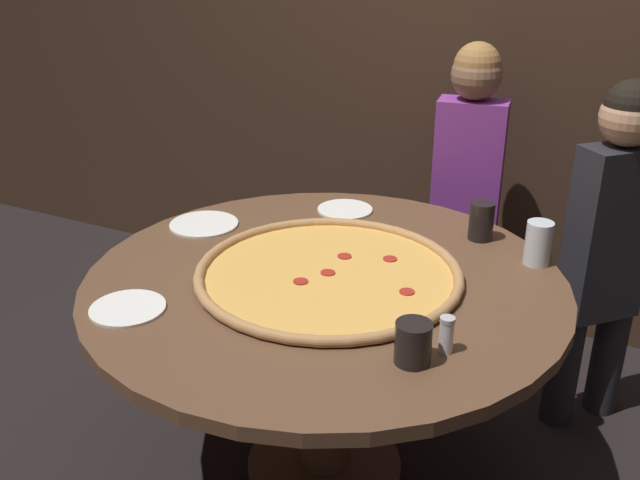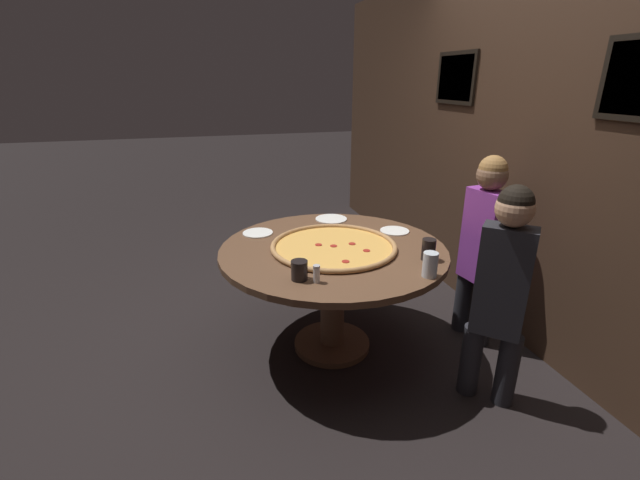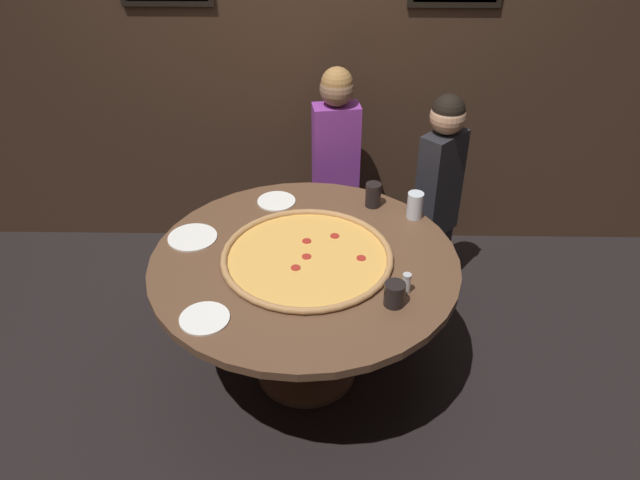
# 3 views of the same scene
# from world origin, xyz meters

# --- Properties ---
(ground_plane) EXTENTS (24.00, 24.00, 0.00)m
(ground_plane) POSITION_xyz_m (0.00, 0.00, 0.00)
(ground_plane) COLOR black
(back_wall) EXTENTS (6.40, 0.08, 2.60)m
(back_wall) POSITION_xyz_m (0.00, 1.32, 1.30)
(back_wall) COLOR #3D281C
(back_wall) RESTS_ON ground_plane
(dining_table) EXTENTS (1.44, 1.44, 0.74)m
(dining_table) POSITION_xyz_m (0.00, 0.00, 0.59)
(dining_table) COLOR brown
(dining_table) RESTS_ON ground_plane
(giant_pizza) EXTENTS (0.80, 0.80, 0.03)m
(giant_pizza) POSITION_xyz_m (0.01, 0.00, 0.75)
(giant_pizza) COLOR #E5A84C
(giant_pizza) RESTS_ON dining_table
(drink_cup_near_right) EXTENTS (0.09, 0.09, 0.11)m
(drink_cup_near_right) POSITION_xyz_m (0.39, -0.31, 0.79)
(drink_cup_near_right) COLOR black
(drink_cup_near_right) RESTS_ON dining_table
(drink_cup_by_shaker) EXTENTS (0.08, 0.08, 0.14)m
(drink_cup_by_shaker) POSITION_xyz_m (0.55, 0.37, 0.81)
(drink_cup_by_shaker) COLOR silver
(drink_cup_by_shaker) RESTS_ON dining_table
(drink_cup_centre_back) EXTENTS (0.08, 0.08, 0.13)m
(drink_cup_centre_back) POSITION_xyz_m (0.34, 0.48, 0.80)
(drink_cup_centre_back) COLOR black
(drink_cup_centre_back) RESTS_ON dining_table
(white_plate_near_front) EXTENTS (0.20, 0.20, 0.01)m
(white_plate_near_front) POSITION_xyz_m (-0.17, 0.51, 0.74)
(white_plate_near_front) COLOR white
(white_plate_near_front) RESTS_ON dining_table
(white_plate_far_back) EXTENTS (0.24, 0.24, 0.01)m
(white_plate_far_back) POSITION_xyz_m (-0.55, 0.16, 0.74)
(white_plate_far_back) COLOR white
(white_plate_far_back) RESTS_ON dining_table
(white_plate_beside_cup) EXTENTS (0.21, 0.21, 0.01)m
(white_plate_beside_cup) POSITION_xyz_m (-0.39, -0.42, 0.74)
(white_plate_beside_cup) COLOR white
(white_plate_beside_cup) RESTS_ON dining_table
(condiment_shaker) EXTENTS (0.04, 0.04, 0.10)m
(condiment_shaker) POSITION_xyz_m (0.45, -0.24, 0.79)
(condiment_shaker) COLOR silver
(condiment_shaker) RESTS_ON dining_table
(diner_side_right) EXTENTS (0.30, 0.31, 1.27)m
(diner_side_right) POSITION_xyz_m (0.73, 0.71, 0.72)
(diner_side_right) COLOR #232328
(diner_side_right) RESTS_ON ground_plane
(diner_centre_back) EXTENTS (0.34, 0.20, 1.30)m
(diner_centre_back) POSITION_xyz_m (0.15, 1.00, 0.74)
(diner_centre_back) COLOR #232328
(diner_centre_back) RESTS_ON ground_plane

